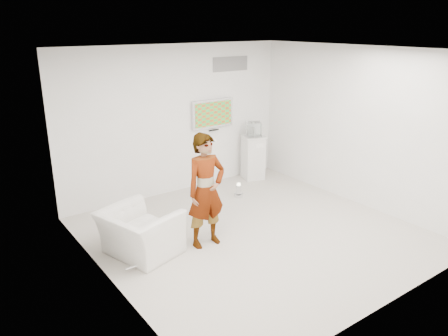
{
  "coord_description": "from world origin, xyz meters",
  "views": [
    {
      "loc": [
        -4.3,
        -5.09,
        3.37
      ],
      "look_at": [
        -0.18,
        0.6,
        1.03
      ],
      "focal_mm": 35.0,
      "sensor_mm": 36.0,
      "label": 1
    }
  ],
  "objects_px": {
    "floor_uplight": "(239,190)",
    "pedestal": "(253,157)",
    "person": "(206,191)",
    "armchair": "(140,233)",
    "tv": "(212,114)"
  },
  "relations": [
    {
      "from": "floor_uplight",
      "to": "armchair",
      "type": "bearing_deg",
      "value": -160.13
    },
    {
      "from": "armchair",
      "to": "floor_uplight",
      "type": "bearing_deg",
      "value": -86.57
    },
    {
      "from": "pedestal",
      "to": "armchair",
      "type": "bearing_deg",
      "value": -155.13
    },
    {
      "from": "tv",
      "to": "pedestal",
      "type": "relative_size",
      "value": 1.01
    },
    {
      "from": "tv",
      "to": "armchair",
      "type": "xyz_separation_m",
      "value": [
        -2.69,
        -1.96,
        -1.19
      ]
    },
    {
      "from": "tv",
      "to": "pedestal",
      "type": "height_order",
      "value": "tv"
    },
    {
      "from": "tv",
      "to": "person",
      "type": "bearing_deg",
      "value": -126.48
    },
    {
      "from": "tv",
      "to": "floor_uplight",
      "type": "relative_size",
      "value": 3.49
    },
    {
      "from": "person",
      "to": "floor_uplight",
      "type": "relative_size",
      "value": 6.36
    },
    {
      "from": "tv",
      "to": "pedestal",
      "type": "xyz_separation_m",
      "value": [
        0.9,
        -0.3,
        -1.05
      ]
    },
    {
      "from": "pedestal",
      "to": "person",
      "type": "bearing_deg",
      "value": -142.49
    },
    {
      "from": "floor_uplight",
      "to": "pedestal",
      "type": "bearing_deg",
      "value": 36.61
    },
    {
      "from": "pedestal",
      "to": "floor_uplight",
      "type": "relative_size",
      "value": 3.46
    },
    {
      "from": "person",
      "to": "armchair",
      "type": "xyz_separation_m",
      "value": [
        -1.0,
        0.33,
        -0.56
      ]
    },
    {
      "from": "armchair",
      "to": "pedestal",
      "type": "xyz_separation_m",
      "value": [
        3.59,
        1.66,
        0.14
      ]
    }
  ]
}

